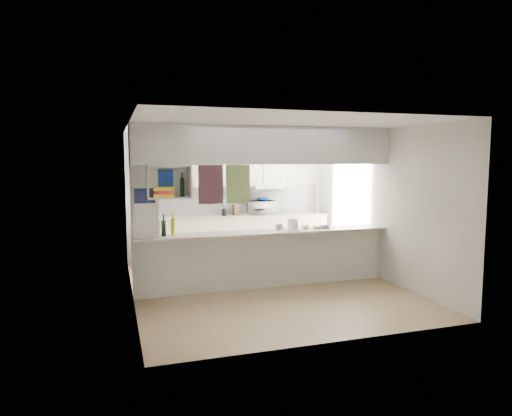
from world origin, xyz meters
name	(u,v)px	position (x,y,z in m)	size (l,w,h in m)	color
floor	(265,286)	(0.00, 0.00, 0.00)	(4.80, 4.80, 0.00)	#9D805B
ceiling	(266,126)	(0.00, 0.00, 2.60)	(4.80, 4.80, 0.00)	white
wall_back	(229,196)	(0.00, 2.40, 1.30)	(4.20, 4.20, 0.00)	silver
wall_left	(131,213)	(-2.10, 0.00, 1.30)	(4.80, 4.80, 0.00)	silver
wall_right	(379,204)	(2.10, 0.00, 1.30)	(4.80, 4.80, 0.00)	silver
servery_partition	(255,186)	(-0.17, 0.00, 1.66)	(4.20, 0.50, 2.60)	silver
cubby_shelf	(167,184)	(-1.57, -0.06, 1.71)	(0.65, 0.35, 0.50)	white
kitchen_run	(240,220)	(0.16, 2.14, 0.83)	(3.60, 0.63, 2.24)	beige
microwave	(262,208)	(0.66, 2.15, 1.06)	(0.52, 0.35, 0.29)	white
bowl	(263,199)	(0.66, 2.12, 1.24)	(0.26, 0.26, 0.06)	navy
dish_rack	(295,225)	(0.52, 0.02, 1.00)	(0.37, 0.29, 0.19)	silver
cup	(279,227)	(0.22, -0.04, 0.98)	(0.12, 0.12, 0.09)	white
wine_bottles	(168,227)	(-1.55, 0.06, 1.05)	(0.23, 0.16, 0.36)	black
plastic_tubs	(314,227)	(0.87, 0.00, 0.95)	(0.48, 0.21, 0.06)	silver
utensil_jar	(224,212)	(-0.16, 2.15, 1.00)	(0.11, 0.11, 0.15)	black
knife_block	(236,210)	(0.08, 2.18, 1.03)	(0.11, 0.09, 0.22)	#4D371A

